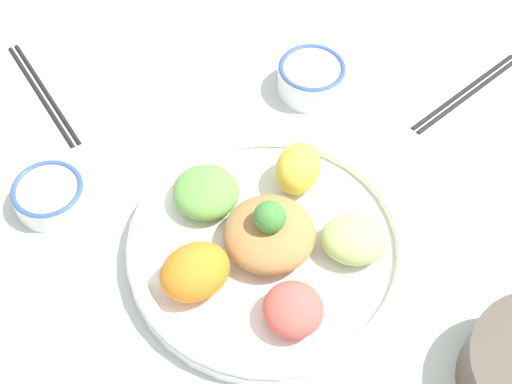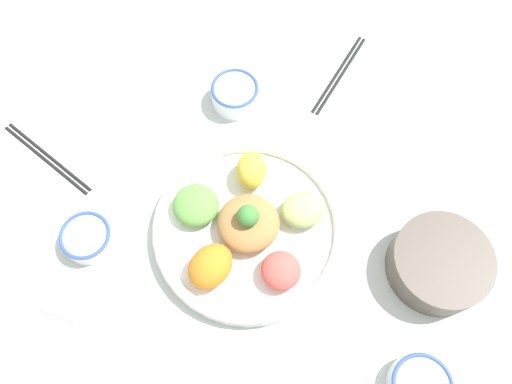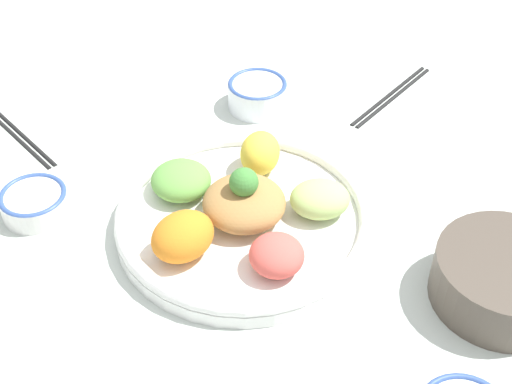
{
  "view_description": "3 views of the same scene",
  "coord_description": "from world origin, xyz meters",
  "px_view_note": "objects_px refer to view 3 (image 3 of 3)",
  "views": [
    {
      "loc": [
        -0.11,
        -0.48,
        0.76
      ],
      "look_at": [
        0.01,
        -0.01,
        0.1
      ],
      "focal_mm": 50.0,
      "sensor_mm": 36.0,
      "label": 1
    },
    {
      "loc": [
        -0.14,
        -0.3,
        0.87
      ],
      "look_at": [
        0.07,
        0.01,
        0.03
      ],
      "focal_mm": 35.0,
      "sensor_mm": 36.0,
      "label": 2
    },
    {
      "loc": [
        -0.25,
        -0.68,
        0.68
      ],
      "look_at": [
        0.03,
        -0.06,
        0.08
      ],
      "focal_mm": 50.0,
      "sensor_mm": 36.0,
      "label": 3
    }
  ],
  "objects_px": {
    "side_serving_bowl": "(505,277)",
    "chopsticks_pair_near": "(15,131)",
    "salad_platter": "(243,213)",
    "sauce_bowl_dark": "(34,202)",
    "chopsticks_pair_far": "(392,95)",
    "rice_bowl_blue": "(257,93)"
  },
  "relations": [
    {
      "from": "sauce_bowl_dark",
      "to": "side_serving_bowl",
      "type": "height_order",
      "value": "side_serving_bowl"
    },
    {
      "from": "salad_platter",
      "to": "rice_bowl_blue",
      "type": "bearing_deg",
      "value": 62.43
    },
    {
      "from": "sauce_bowl_dark",
      "to": "side_serving_bowl",
      "type": "bearing_deg",
      "value": -37.84
    },
    {
      "from": "chopsticks_pair_near",
      "to": "chopsticks_pair_far",
      "type": "relative_size",
      "value": 1.09
    },
    {
      "from": "salad_platter",
      "to": "rice_bowl_blue",
      "type": "height_order",
      "value": "salad_platter"
    },
    {
      "from": "sauce_bowl_dark",
      "to": "side_serving_bowl",
      "type": "xyz_separation_m",
      "value": [
        0.49,
        -0.38,
        0.02
      ]
    },
    {
      "from": "side_serving_bowl",
      "to": "sauce_bowl_dark",
      "type": "bearing_deg",
      "value": 142.16
    },
    {
      "from": "side_serving_bowl",
      "to": "chopsticks_pair_near",
      "type": "height_order",
      "value": "side_serving_bowl"
    },
    {
      "from": "rice_bowl_blue",
      "to": "side_serving_bowl",
      "type": "distance_m",
      "value": 0.51
    },
    {
      "from": "salad_platter",
      "to": "side_serving_bowl",
      "type": "xyz_separation_m",
      "value": [
        0.24,
        -0.24,
        0.01
      ]
    },
    {
      "from": "salad_platter",
      "to": "chopsticks_pair_far",
      "type": "xyz_separation_m",
      "value": [
        0.35,
        0.19,
        -0.02
      ]
    },
    {
      "from": "salad_platter",
      "to": "side_serving_bowl",
      "type": "relative_size",
      "value": 2.02
    },
    {
      "from": "chopsticks_pair_near",
      "to": "chopsticks_pair_far",
      "type": "distance_m",
      "value": 0.62
    },
    {
      "from": "sauce_bowl_dark",
      "to": "chopsticks_pair_near",
      "type": "height_order",
      "value": "sauce_bowl_dark"
    },
    {
      "from": "salad_platter",
      "to": "chopsticks_pair_near",
      "type": "distance_m",
      "value": 0.42
    },
    {
      "from": "rice_bowl_blue",
      "to": "side_serving_bowl",
      "type": "xyz_separation_m",
      "value": [
        0.11,
        -0.49,
        0.01
      ]
    },
    {
      "from": "side_serving_bowl",
      "to": "chopsticks_pair_far",
      "type": "height_order",
      "value": "side_serving_bowl"
    },
    {
      "from": "salad_platter",
      "to": "chopsticks_pair_near",
      "type": "height_order",
      "value": "salad_platter"
    },
    {
      "from": "chopsticks_pair_far",
      "to": "sauce_bowl_dark",
      "type": "bearing_deg",
      "value": 158.15
    },
    {
      "from": "salad_platter",
      "to": "rice_bowl_blue",
      "type": "xyz_separation_m",
      "value": [
        0.13,
        0.26,
        0.0
      ]
    },
    {
      "from": "side_serving_bowl",
      "to": "chopsticks_pair_far",
      "type": "bearing_deg",
      "value": 75.17
    },
    {
      "from": "salad_platter",
      "to": "sauce_bowl_dark",
      "type": "relative_size",
      "value": 3.75
    }
  ]
}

